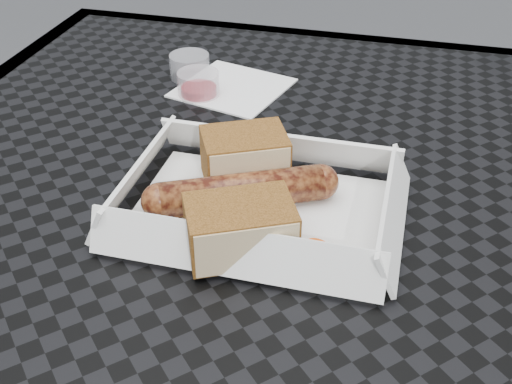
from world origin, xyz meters
TOP-DOWN VIEW (x-y plane):
  - patio_table at (0.00, 0.00)m, footprint 0.80×0.80m
  - food_tray at (0.01, -0.06)m, footprint 0.22×0.15m
  - bratwurst at (-0.00, -0.06)m, footprint 0.16×0.10m
  - bread_near at (-0.01, -0.01)m, footprint 0.09×0.08m
  - bread_far at (0.01, -0.12)m, footprint 0.10×0.09m
  - veg_garnish at (0.06, -0.11)m, footprint 0.03×0.03m
  - napkin at (-0.08, 0.18)m, footprint 0.15×0.15m
  - condiment_cup_sauce at (-0.12, 0.15)m, footprint 0.05×0.05m
  - condiment_cup_empty at (-0.14, 0.20)m, footprint 0.05×0.05m

SIDE VIEW (x-z plane):
  - patio_table at x=0.00m, z-range 0.30..1.04m
  - napkin at x=-0.08m, z-range 0.74..0.75m
  - food_tray at x=0.01m, z-range 0.74..0.75m
  - veg_garnish at x=0.06m, z-range 0.75..0.75m
  - condiment_cup_sauce at x=-0.12m, z-range 0.74..0.78m
  - condiment_cup_empty at x=-0.14m, z-range 0.74..0.78m
  - bratwurst at x=0.00m, z-range 0.75..0.78m
  - bread_far at x=0.01m, z-range 0.75..0.79m
  - bread_near at x=-0.01m, z-range 0.75..0.80m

